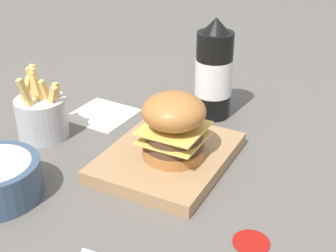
# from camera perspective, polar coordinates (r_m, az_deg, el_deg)

# --- Properties ---
(ground_plane) EXTENTS (6.00, 6.00, 0.00)m
(ground_plane) POSITION_cam_1_polar(r_m,az_deg,el_deg) (0.83, -1.46, -4.32)
(ground_plane) COLOR #5B5651
(serving_board) EXTENTS (0.25, 0.20, 0.02)m
(serving_board) POSITION_cam_1_polar(r_m,az_deg,el_deg) (0.82, 0.00, -3.78)
(serving_board) COLOR #A37A51
(serving_board) RESTS_ON ground_plane
(burger) EXTENTS (0.11, 0.11, 0.11)m
(burger) POSITION_cam_1_polar(r_m,az_deg,el_deg) (0.77, 0.59, -0.03)
(burger) COLOR #AD6B33
(burger) RESTS_ON serving_board
(ketchup_bottle) EXTENTS (0.08, 0.08, 0.21)m
(ketchup_bottle) POSITION_cam_1_polar(r_m,az_deg,el_deg) (0.96, 5.60, 6.47)
(ketchup_bottle) COLOR black
(ketchup_bottle) RESTS_ON ground_plane
(fries_basket) EXTENTS (0.10, 0.10, 0.14)m
(fries_basket) POSITION_cam_1_polar(r_m,az_deg,el_deg) (0.92, -15.15, 1.21)
(fries_basket) COLOR #B7B7BC
(fries_basket) RESTS_ON ground_plane
(ketchup_puddle) EXTENTS (0.05, 0.05, 0.00)m
(ketchup_puddle) POSITION_cam_1_polar(r_m,az_deg,el_deg) (0.67, 10.11, -13.73)
(ketchup_puddle) COLOR #9E140F
(ketchup_puddle) RESTS_ON ground_plane
(parchment_square) EXTENTS (0.13, 0.13, 0.00)m
(parchment_square) POSITION_cam_1_polar(r_m,az_deg,el_deg) (1.00, -8.06, 1.44)
(parchment_square) COLOR beige
(parchment_square) RESTS_ON ground_plane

